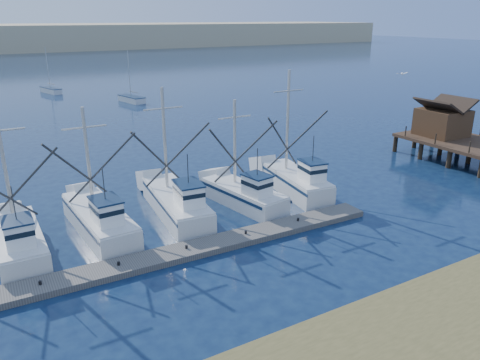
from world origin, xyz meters
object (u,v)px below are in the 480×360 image
(timber_pier, at_px, (474,137))
(sailboat_near, at_px, (132,99))
(sailboat_far, at_px, (51,90))
(floating_dock, at_px, (171,255))

(timber_pier, bearing_deg, sailboat_near, 109.49)
(sailboat_far, bearing_deg, timber_pier, -82.71)
(sailboat_near, bearing_deg, sailboat_far, 107.49)
(timber_pier, bearing_deg, sailboat_far, 112.44)
(floating_dock, bearing_deg, timber_pier, 6.34)
(sailboat_near, xyz_separation_m, sailboat_far, (-9.76, 16.66, 0.01))
(sailboat_near, bearing_deg, floating_dock, -118.22)
(floating_dock, distance_m, sailboat_far, 68.69)
(floating_dock, xyz_separation_m, sailboat_near, (14.24, 51.88, 0.31))
(sailboat_near, height_order, sailboat_far, same)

